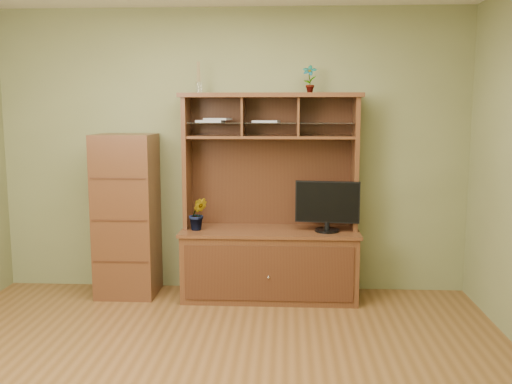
{
  "coord_description": "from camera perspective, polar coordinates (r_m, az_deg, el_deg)",
  "views": [
    {
      "loc": [
        0.53,
        -3.47,
        1.75
      ],
      "look_at": [
        0.27,
        1.2,
        1.07
      ],
      "focal_mm": 40.0,
      "sensor_mm": 36.0,
      "label": 1
    }
  ],
  "objects": [
    {
      "name": "room",
      "position": [
        3.53,
        -5.52,
        1.68
      ],
      "size": [
        4.54,
        4.04,
        2.74
      ],
      "color": "brown",
      "rests_on": "ground"
    },
    {
      "name": "media_hutch",
      "position": [
        5.34,
        1.39,
        -5.05
      ],
      "size": [
        1.66,
        0.61,
        1.9
      ],
      "color": "#4F2816",
      "rests_on": "room"
    },
    {
      "name": "monitor",
      "position": [
        5.2,
        7.16,
        -1.31
      ],
      "size": [
        0.58,
        0.22,
        0.46
      ],
      "rotation": [
        0.0,
        0.0,
        -0.11
      ],
      "color": "black",
      "rests_on": "media_hutch"
    },
    {
      "name": "orchid_plant",
      "position": [
        5.26,
        -5.83,
        -2.19
      ],
      "size": [
        0.18,
        0.16,
        0.3
      ],
      "primitive_type": "imported",
      "rotation": [
        0.0,
        0.0,
        0.14
      ],
      "color": "#29591E",
      "rests_on": "media_hutch"
    },
    {
      "name": "top_plant",
      "position": [
        5.28,
        5.37,
        11.2
      ],
      "size": [
        0.15,
        0.12,
        0.25
      ],
      "primitive_type": "imported",
      "rotation": [
        0.0,
        0.0,
        -0.22
      ],
      "color": "#316A25",
      "rests_on": "media_hutch"
    },
    {
      "name": "reed_diffuser",
      "position": [
        5.34,
        -5.76,
        11.0
      ],
      "size": [
        0.06,
        0.06,
        0.28
      ],
      "color": "silver",
      "rests_on": "media_hutch"
    },
    {
      "name": "magazines",
      "position": [
        5.3,
        -2.55,
        7.14
      ],
      "size": [
        0.78,
        0.22,
        0.04
      ],
      "color": "#ACACB1",
      "rests_on": "media_hutch"
    },
    {
      "name": "side_cabinet",
      "position": [
        5.51,
        -12.79,
        -2.3
      ],
      "size": [
        0.55,
        0.5,
        1.53
      ],
      "color": "#4F2816",
      "rests_on": "room"
    }
  ]
}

